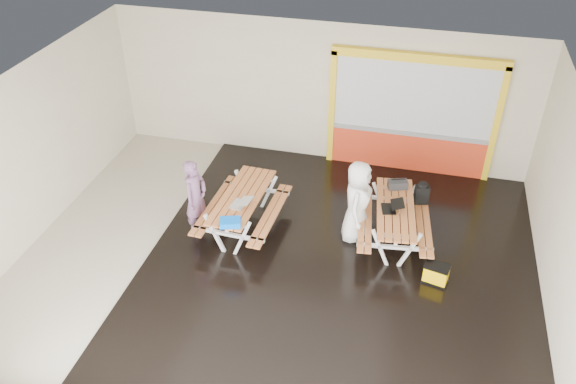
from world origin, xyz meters
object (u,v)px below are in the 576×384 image
(person_left, at_px, (196,197))
(person_right, at_px, (357,202))
(picnic_table_right, at_px, (395,216))
(dark_case, at_px, (366,239))
(toolbox, at_px, (398,184))
(laptop_left, at_px, (241,203))
(blue_pouch, at_px, (230,222))
(backpack, at_px, (422,193))
(laptop_right, at_px, (392,207))
(picnic_table_left, at_px, (243,204))
(fluke_bag, at_px, (436,274))

(person_left, distance_m, person_right, 3.26)
(picnic_table_right, bearing_deg, dark_case, -155.32)
(person_left, height_order, toolbox, person_left)
(laptop_left, xyz_separation_m, dark_case, (2.48, 0.47, -0.81))
(person_left, distance_m, blue_pouch, 1.14)
(picnic_table_right, relative_size, blue_pouch, 5.90)
(laptop_left, bearing_deg, backpack, 22.71)
(laptop_left, bearing_deg, laptop_right, 12.23)
(person_left, height_order, dark_case, person_left)
(laptop_left, height_order, toolbox, toolbox)
(picnic_table_left, distance_m, toolbox, 3.24)
(blue_pouch, relative_size, backpack, 0.80)
(person_left, xyz_separation_m, blue_pouch, (0.95, -0.64, 0.02))
(toolbox, relative_size, fluke_bag, 0.86)
(picnic_table_right, distance_m, fluke_bag, 1.47)
(picnic_table_right, bearing_deg, laptop_right, -134.56)
(backpack, distance_m, fluke_bag, 1.96)
(blue_pouch, distance_m, backpack, 4.07)
(laptop_right, bearing_deg, picnic_table_right, 45.44)
(picnic_table_right, height_order, laptop_left, laptop_left)
(picnic_table_left, relative_size, toolbox, 5.16)
(dark_case, distance_m, fluke_bag, 1.67)
(picnic_table_right, xyz_separation_m, laptop_right, (-0.08, -0.08, 0.26))
(laptop_right, height_order, fluke_bag, laptop_right)
(toolbox, distance_m, fluke_bag, 2.14)
(backpack, bearing_deg, person_right, -146.70)
(picnic_table_right, height_order, fluke_bag, picnic_table_right)
(laptop_right, bearing_deg, person_left, -170.59)
(laptop_left, bearing_deg, person_left, -179.47)
(fluke_bag, bearing_deg, picnic_table_right, 130.03)
(picnic_table_right, bearing_deg, person_right, -174.85)
(laptop_right, relative_size, fluke_bag, 0.96)
(person_right, distance_m, laptop_right, 0.68)
(picnic_table_left, relative_size, backpack, 4.70)
(dark_case, bearing_deg, laptop_left, -169.20)
(person_left, distance_m, dark_case, 3.56)
(laptop_right, bearing_deg, dark_case, -160.03)
(picnic_table_left, distance_m, person_left, 0.97)
(picnic_table_left, height_order, dark_case, picnic_table_left)
(person_right, xyz_separation_m, dark_case, (0.24, -0.17, -0.77))
(blue_pouch, height_order, backpack, backpack)
(laptop_left, distance_m, blue_pouch, 0.64)
(laptop_left, height_order, dark_case, laptop_left)
(picnic_table_left, distance_m, dark_case, 2.63)
(laptop_right, relative_size, toolbox, 1.12)
(backpack, bearing_deg, laptop_left, -157.29)
(picnic_table_right, relative_size, dark_case, 6.07)
(blue_pouch, bearing_deg, fluke_bag, 3.95)
(person_left, height_order, fluke_bag, person_left)
(backpack, bearing_deg, person_left, -161.71)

